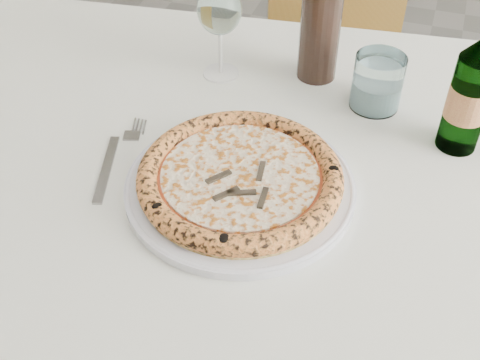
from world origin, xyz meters
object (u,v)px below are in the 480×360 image
at_px(pizza, 240,177).
at_px(tumbler, 377,85).
at_px(plate, 240,186).
at_px(wine_bottle, 322,13).
at_px(dining_table, 259,190).
at_px(beer_bottle, 471,93).
at_px(chair_far, 339,40).
at_px(wine_glass, 219,12).

xyz_separation_m(pizza, tumbler, (0.15, 0.28, 0.01)).
bearing_deg(plate, wine_bottle, 84.51).
bearing_deg(pizza, tumbler, 61.62).
height_order(dining_table, wine_bottle, wine_bottle).
bearing_deg(plate, tumbler, 61.63).
height_order(dining_table, pizza, pizza).
relative_size(dining_table, tumbler, 16.24).
bearing_deg(dining_table, pizza, -90.00).
height_order(dining_table, beer_bottle, beer_bottle).
xyz_separation_m(chair_far, wine_glass, (-0.12, -0.60, 0.35)).
bearing_deg(beer_bottle, pizza, -144.04).
relative_size(chair_far, plate, 2.78).
distance_m(tumbler, wine_bottle, 0.16).
bearing_deg(chair_far, beer_bottle, -65.67).
bearing_deg(tumbler, dining_table, -130.30).
distance_m(chair_far, wine_glass, 0.70).
relative_size(dining_table, beer_bottle, 6.30).
relative_size(pizza, tumbler, 3.14).
xyz_separation_m(wine_glass, tumbler, (0.28, -0.01, -0.08)).
distance_m(dining_table, tumbler, 0.26).
distance_m(chair_far, pizza, 0.92).
relative_size(pizza, beer_bottle, 1.22).
relative_size(wine_glass, wine_bottle, 0.60).
bearing_deg(pizza, plate, -32.01).
relative_size(wine_glass, beer_bottle, 0.71).
bearing_deg(wine_glass, beer_bottle, -9.95).
relative_size(plate, tumbler, 3.54).
height_order(wine_glass, beer_bottle, beer_bottle).
xyz_separation_m(beer_bottle, wine_bottle, (-0.26, 0.13, 0.03)).
bearing_deg(plate, dining_table, 90.00).
xyz_separation_m(chair_far, pizza, (0.01, -0.88, 0.25)).
distance_m(beer_bottle, wine_bottle, 0.29).
height_order(pizza, tumbler, tumbler).
distance_m(pizza, wine_glass, 0.33).
distance_m(dining_table, plate, 0.14).
relative_size(plate, wine_bottle, 1.16).
xyz_separation_m(dining_table, wine_glass, (-0.13, 0.18, 0.21)).
height_order(pizza, beer_bottle, beer_bottle).
xyz_separation_m(tumbler, wine_bottle, (-0.12, 0.06, 0.08)).
relative_size(dining_table, plate, 4.59).
bearing_deg(pizza, beer_bottle, 35.96).
bearing_deg(chair_far, wine_bottle, -85.10).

